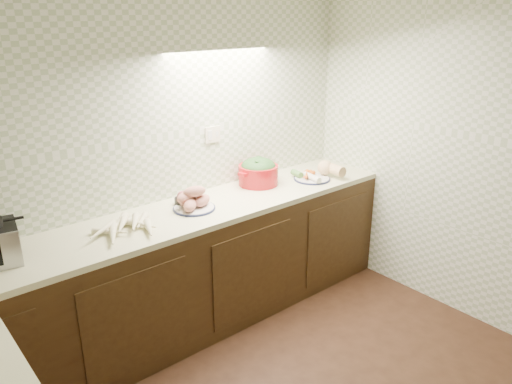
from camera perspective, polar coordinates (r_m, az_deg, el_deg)
room at (r=2.04m, az=11.41°, el=3.51°), size 3.60×3.60×2.60m
counter at (r=2.72m, az=-12.63°, el=-20.49°), size 3.60×3.60×0.90m
parsnip_pile at (r=3.16m, az=-14.37°, el=-4.19°), size 0.38×0.35×0.07m
sweet_potato_plate at (r=3.46m, az=-7.23°, el=-0.99°), size 0.29×0.29×0.17m
onion_bowl at (r=3.56m, az=-8.26°, el=-0.84°), size 0.14×0.14×0.10m
dutch_oven at (r=3.91m, az=0.26°, el=2.35°), size 0.39×0.34×0.22m
veg_plate at (r=4.11m, az=7.12°, el=2.27°), size 0.38×0.33×0.14m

